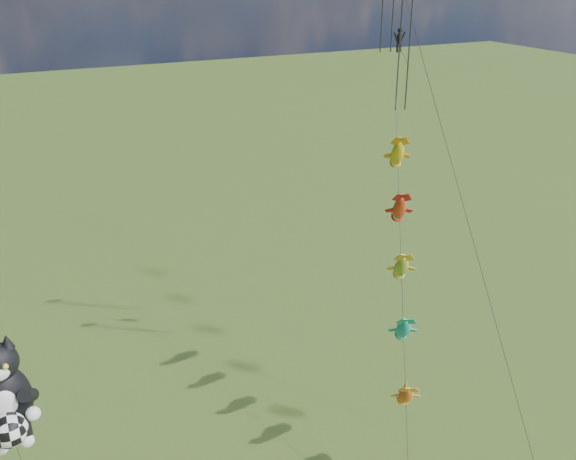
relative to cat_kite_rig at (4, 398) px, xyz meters
name	(u,v)px	position (x,y,z in m)	size (l,w,h in m)	color
cat_kite_rig	(4,398)	(0.00, 0.00, 0.00)	(2.85, 4.28, 10.90)	brown
fish_windsock_rig	(401,268)	(20.09, -0.55, 2.11)	(7.58, 14.16, 18.00)	brown
parafoil_rig	(404,27)	(24.30, 6.58, 13.71)	(1.78, 17.56, 28.18)	brown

